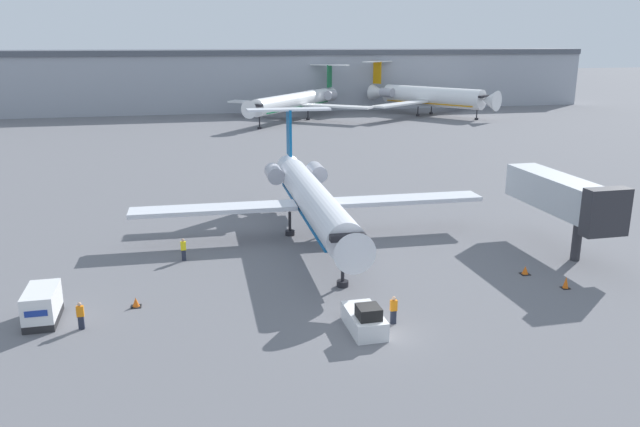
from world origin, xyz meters
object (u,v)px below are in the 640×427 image
(pushback_tug, at_px, (364,319))
(worker_by_wing, at_px, (183,249))
(worker_near_tug, at_px, (394,309))
(traffic_cone_mid, at_px, (566,283))
(traffic_cone_right, at_px, (525,270))
(worker_on_apron, at_px, (80,315))
(airplane_parked_far_right, at_px, (429,96))
(airplane_parked_far_left, at_px, (296,101))
(jet_bridge, at_px, (563,196))
(luggage_cart, at_px, (42,305))
(traffic_cone_left, at_px, (136,302))
(airplane_main, at_px, (312,197))

(pushback_tug, distance_m, worker_by_wing, 17.31)
(worker_near_tug, height_order, traffic_cone_mid, worker_near_tug)
(worker_by_wing, distance_m, traffic_cone_right, 24.98)
(worker_on_apron, bearing_deg, airplane_parked_far_right, 57.21)
(worker_near_tug, distance_m, airplane_parked_far_left, 96.68)
(traffic_cone_mid, bearing_deg, airplane_parked_far_left, 90.10)
(worker_on_apron, height_order, jet_bridge, jet_bridge)
(luggage_cart, distance_m, traffic_cone_right, 31.82)
(pushback_tug, relative_size, luggage_cart, 1.10)
(worker_near_tug, relative_size, worker_by_wing, 0.99)
(traffic_cone_mid, bearing_deg, traffic_cone_left, 173.04)
(airplane_parked_far_right, bearing_deg, traffic_cone_left, -122.22)
(traffic_cone_left, xyz_separation_m, traffic_cone_right, (26.61, -0.45, 0.00))
(worker_near_tug, relative_size, traffic_cone_mid, 2.07)
(worker_near_tug, xyz_separation_m, traffic_cone_left, (-14.81, 5.88, -0.60))
(luggage_cart, xyz_separation_m, traffic_cone_mid, (33.06, -2.47, -0.62))
(worker_on_apron, xyz_separation_m, airplane_parked_far_left, (30.58, 92.39, 3.04))
(worker_near_tug, bearing_deg, worker_by_wing, 130.24)
(airplane_parked_far_left, xyz_separation_m, jet_bridge, (4.17, -86.24, 0.55))
(traffic_cone_left, bearing_deg, luggage_cart, -169.87)
(traffic_cone_left, bearing_deg, airplane_parked_far_left, 72.88)
(traffic_cone_mid, bearing_deg, airplane_parked_far_right, 72.63)
(worker_by_wing, xyz_separation_m, traffic_cone_right, (23.52, -8.42, -0.61))
(pushback_tug, height_order, worker_near_tug, pushback_tug)
(worker_by_wing, distance_m, jet_bridge, 29.30)
(worker_near_tug, relative_size, traffic_cone_left, 2.72)
(airplane_main, height_order, worker_by_wing, airplane_main)
(traffic_cone_left, relative_size, airplane_parked_far_right, 0.02)
(airplane_main, relative_size, pushback_tug, 7.97)
(airplane_main, height_order, worker_near_tug, airplane_main)
(luggage_cart, height_order, traffic_cone_mid, luggage_cart)
(traffic_cone_left, height_order, airplane_parked_far_right, airplane_parked_far_right)
(worker_near_tug, xyz_separation_m, traffic_cone_right, (11.80, 5.43, -0.60))
(traffic_cone_right, xyz_separation_m, airplane_parked_far_left, (1.08, 90.34, 3.61))
(traffic_cone_right, distance_m, jet_bridge, 7.85)
(traffic_cone_mid, bearing_deg, worker_on_apron, 178.31)
(airplane_main, distance_m, airplane_parked_far_left, 79.50)
(worker_on_apron, relative_size, traffic_cone_left, 2.62)
(worker_by_wing, bearing_deg, traffic_cone_left, -111.23)
(traffic_cone_left, bearing_deg, pushback_tug, -25.96)
(luggage_cart, xyz_separation_m, worker_near_tug, (20.01, -4.95, -0.12))
(worker_near_tug, bearing_deg, traffic_cone_right, 24.70)
(worker_by_wing, distance_m, worker_on_apron, 12.06)
(airplane_main, bearing_deg, worker_on_apron, -139.71)
(airplane_main, distance_m, worker_near_tug, 17.71)
(airplane_parked_far_right, bearing_deg, pushback_tug, -114.56)
(worker_near_tug, distance_m, jet_bridge, 19.84)
(traffic_cone_left, bearing_deg, traffic_cone_right, -0.96)
(traffic_cone_right, height_order, airplane_parked_far_right, airplane_parked_far_right)
(worker_on_apron, bearing_deg, pushback_tug, -13.50)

